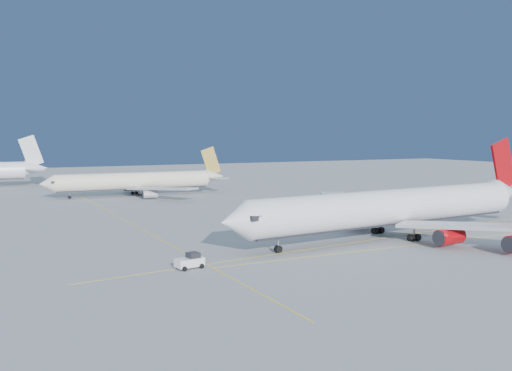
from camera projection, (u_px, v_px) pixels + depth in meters
The scene contains 5 objects.
ground at pixel (377, 231), 109.71m from camera, with size 500.00×500.00×0.00m, color slate.
taxiway_lines at pixel (294, 232), 108.72m from camera, with size 118.86×140.00×0.02m.
airliner_virgin at pixel (398, 207), 102.96m from camera, with size 72.79×65.08×17.95m.
airliner_etihad at pixel (138, 181), 172.79m from camera, with size 56.39×52.22×14.75m.
pushback_tug at pixel (190, 261), 78.90m from camera, with size 4.15×2.91×2.18m.
Camera 1 is at (-69.80, -86.26, 18.48)m, focal length 40.00 mm.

